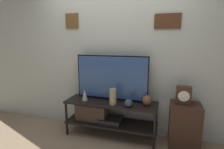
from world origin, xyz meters
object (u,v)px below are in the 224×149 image
object	(u,v)px
vase_slim_bronze	(85,95)
mantel_clock	(183,95)
vase_round_glass	(128,103)
vase_urn_stoneware	(147,101)
television	(112,78)
vase_tall_ceramic	(113,97)

from	to	relation	value
vase_slim_bronze	mantel_clock	distance (m)	1.53
vase_round_glass	mantel_clock	xyz separation A→B (m)	(0.77, 0.18, 0.14)
mantel_clock	vase_urn_stoneware	bearing A→B (deg)	-174.13
vase_urn_stoneware	vase_round_glass	bearing A→B (deg)	-154.18
vase_urn_stoneware	vase_slim_bronze	bearing A→B (deg)	-177.39
television	mantel_clock	size ratio (longest dim) A/B	4.50
television	mantel_clock	distance (m)	1.12
television	mantel_clock	xyz separation A→B (m)	(1.10, -0.06, -0.18)
vase_slim_bronze	mantel_clock	xyz separation A→B (m)	(1.52, 0.10, 0.11)
television	vase_tall_ceramic	distance (m)	0.34
vase_round_glass	vase_slim_bronze	world-z (taller)	vase_slim_bronze
vase_urn_stoneware	vase_round_glass	xyz separation A→B (m)	(-0.26, -0.12, -0.02)
vase_round_glass	mantel_clock	world-z (taller)	mantel_clock
vase_round_glass	vase_slim_bronze	distance (m)	0.76
vase_urn_stoneware	vase_slim_bronze	distance (m)	1.01
vase_urn_stoneware	vase_tall_ceramic	size ratio (longest dim) A/B	0.65
television	mantel_clock	world-z (taller)	television
television	vase_tall_ceramic	world-z (taller)	television
vase_tall_ceramic	television	bearing A→B (deg)	111.58
vase_round_glass	vase_tall_ceramic	distance (m)	0.26
vase_urn_stoneware	vase_tall_ceramic	world-z (taller)	vase_tall_ceramic
mantel_clock	vase_tall_ceramic	bearing A→B (deg)	-171.14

